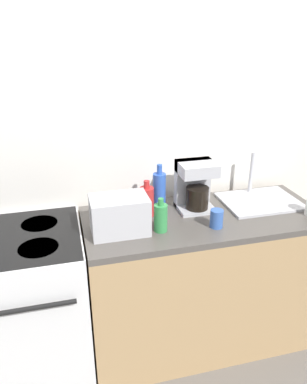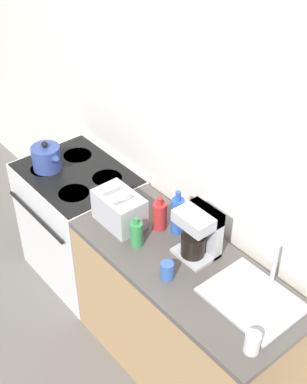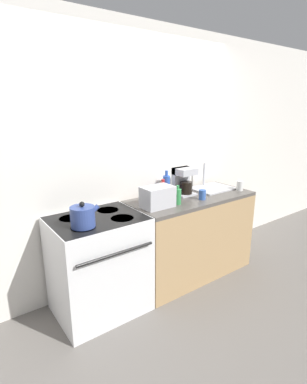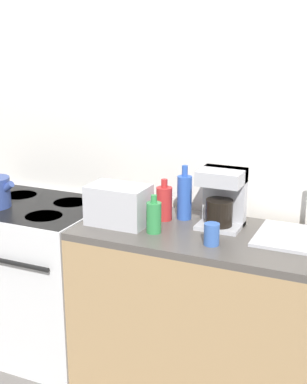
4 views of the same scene
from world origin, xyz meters
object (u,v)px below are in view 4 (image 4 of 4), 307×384
Objects in this scene: toaster at (119,205)px; bottle_blue at (184,197)px; stove at (36,276)px; coffee_maker at (222,197)px; bottle_green at (154,217)px; bottle_red at (164,203)px; cup_blue at (212,234)px.

bottle_blue is at bearing 37.42° from toaster.
stove is 1.23m from coffee_maker.
stove is 4.79× the size of bottle_green.
bottle_green is at bearing -141.06° from coffee_maker.
coffee_maker is at bearing 5.37° from stove.
stove is 4.19× the size of bottle_red.
bottle_red is (0.78, 0.08, 0.53)m from stove.
cup_blue reaches higher than stove.
cup_blue is (1.11, -0.15, 0.49)m from stove.
coffee_maker reaches higher than bottle_green.
coffee_maker is 1.37× the size of bottle_red.
toaster is 0.24m from bottle_red.
stove is 0.96m from bottle_green.
cup_blue is (0.51, -0.08, -0.05)m from toaster.
coffee_maker reaches higher than toaster.
bottle_red is 0.19m from bottle_green.
toaster is at bearing -140.22° from bottle_red.
bottle_green is (0.03, -0.19, -0.01)m from bottle_red.
bottle_red is at bearing -147.92° from bottle_blue.
coffee_maker reaches higher than cup_blue.
bottle_green is at bearing -8.22° from stove.
stove is 1.03m from bottle_blue.
bottle_green is at bearing 172.95° from cup_blue.
bottle_blue reaches higher than stove.
toaster is 0.22m from bottle_green.
bottle_blue is 1.51× the size of bottle_green.
bottle_red is at bearing 98.44° from bottle_green.
stove is 1.22m from cup_blue.
bottle_green is 0.30m from cup_blue.
toaster reaches higher than stove.
bottle_blue is at bearing 32.08° from bottle_red.
coffee_maker is at bearing 20.24° from toaster.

